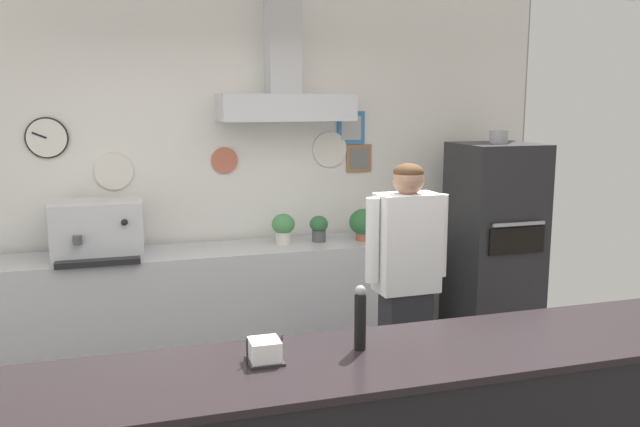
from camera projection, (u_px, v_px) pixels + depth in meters
The scene contains 10 objects.
back_wall_assembly at pixel (232, 150), 4.98m from camera, with size 5.28×2.76×3.06m.
back_prep_counter at pixel (213, 311), 4.91m from camera, with size 3.19×0.55×0.94m.
pizza_oven at pixel (494, 249), 5.25m from camera, with size 0.62×0.64×1.78m.
shop_worker at pixel (406, 290), 3.93m from camera, with size 0.52×0.23×1.65m.
espresso_machine at pixel (98, 230), 4.54m from camera, with size 0.60×0.50×0.39m.
potted_oregano at pixel (319, 227), 5.06m from camera, with size 0.14×0.14×0.20m.
potted_basil at pixel (364, 223), 5.11m from camera, with size 0.23×0.23×0.25m.
potted_sage at pixel (283, 227), 4.98m from camera, with size 0.17×0.17×0.23m.
napkin_holder at pixel (265, 352), 2.53m from camera, with size 0.14×0.13×0.10m.
pepper_grinder at pixel (360, 318), 2.64m from camera, with size 0.05×0.05×0.27m.
Camera 1 is at (-0.79, -2.76, 2.02)m, focal length 37.10 mm.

